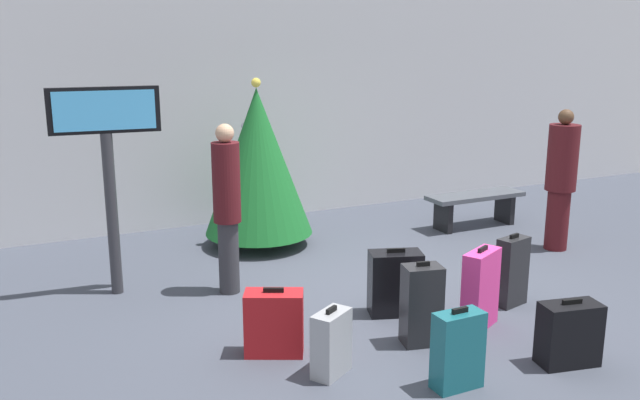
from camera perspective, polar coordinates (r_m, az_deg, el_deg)
name	(u,v)px	position (r m, az deg, el deg)	size (l,w,h in m)	color
ground_plane	(392,302)	(7.02, 6.09, -8.56)	(16.00, 16.00, 0.00)	#424754
back_wall	(258,107)	(9.98, -5.22, 7.81)	(16.00, 0.20, 3.28)	silver
holiday_tree	(258,162)	(8.60, -5.26, 3.23)	(1.38, 1.38, 2.15)	#4C3319
flight_info_kiosk	(107,148)	(7.15, -17.48, 4.17)	(1.09, 0.18, 2.16)	#333338
waiting_bench	(475,202)	(9.82, 12.93, -0.18)	(1.44, 0.44, 0.48)	#4C5159
traveller_0	(561,177)	(8.96, 19.62, 1.82)	(0.40, 0.40, 1.78)	#4C1419
traveller_1	(227,204)	(7.03, -7.83, -0.35)	(0.33, 0.33, 1.79)	#333338
suitcase_0	(569,334)	(6.01, 20.23, -10.53)	(0.53, 0.34, 0.57)	black
suitcase_1	(395,283)	(6.65, 6.34, -6.96)	(0.56, 0.43, 0.67)	black
suitcase_2	(422,305)	(6.04, 8.55, -8.73)	(0.37, 0.30, 0.76)	#232326
suitcase_3	(331,343)	(5.49, 0.96, -11.97)	(0.39, 0.34, 0.57)	#9EA0A5
suitcase_4	(274,323)	(5.83, -3.89, -10.29)	(0.55, 0.44, 0.59)	#B2191E
suitcase_5	(458,350)	(5.39, 11.53, -12.29)	(0.39, 0.20, 0.66)	#19606B
suitcase_6	(480,289)	(6.46, 13.35, -7.33)	(0.48, 0.36, 0.78)	#E5388C
suitcase_7	(512,271)	(7.07, 15.85, -5.80)	(0.37, 0.25, 0.74)	#232326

